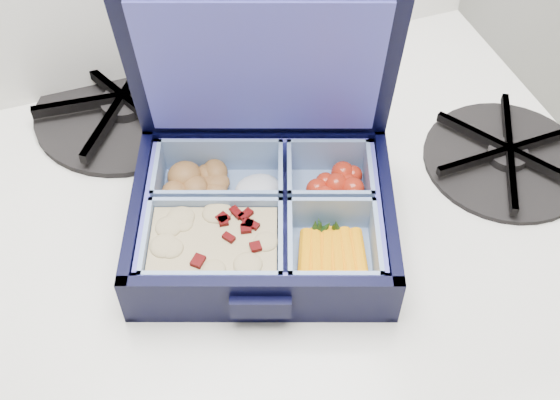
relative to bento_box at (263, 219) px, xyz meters
name	(u,v)px	position (x,y,z in m)	size (l,w,h in m)	color
bento_box	(263,219)	(0.00, 0.00, 0.00)	(0.22, 0.17, 0.05)	black
burner_grate	(508,154)	(0.25, 0.01, -0.01)	(0.16, 0.16, 0.02)	black
burner_grate_rear	(124,104)	(-0.08, 0.20, -0.02)	(0.19, 0.19, 0.02)	black
fork	(240,125)	(0.02, 0.14, -0.02)	(0.02, 0.16, 0.01)	silver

